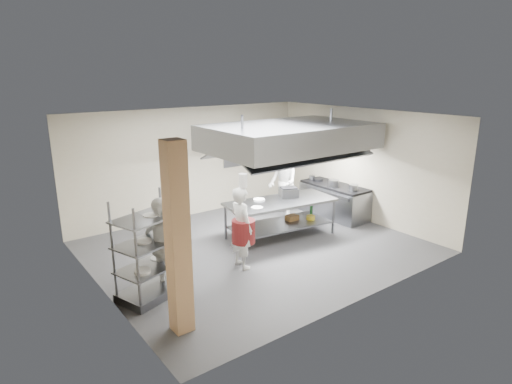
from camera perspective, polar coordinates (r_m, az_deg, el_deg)
floor at (r=9.95m, az=0.10°, el=-7.36°), size 7.00×7.00×0.00m
ceiling at (r=9.20m, az=0.10°, el=10.10°), size 7.00×7.00×0.00m
wall_back at (r=11.93m, az=-8.63°, el=3.93°), size 7.00×0.00×7.00m
wall_left at (r=7.95m, az=-20.50°, el=-2.87°), size 0.00×6.00×6.00m
wall_right at (r=11.85m, az=13.76°, el=3.57°), size 0.00×6.00×6.00m
column at (r=6.47m, az=-10.39°, el=-6.31°), size 0.30×0.30×3.00m
exhaust_hood at (r=10.40m, az=4.53°, el=7.37°), size 4.00×2.50×0.60m
hood_strip_a at (r=9.89m, az=0.56°, el=5.10°), size 1.60×0.12×0.04m
hood_strip_b at (r=11.06m, az=8.02°, el=6.08°), size 1.60×0.12×0.04m
wall_shelf at (r=12.74m, az=-1.13°, el=4.84°), size 1.50×0.28×0.04m
island at (r=10.46m, az=3.27°, el=-3.55°), size 2.79×1.45×0.91m
island_worktop at (r=10.33m, az=3.31°, el=-1.32°), size 2.79×1.45×0.06m
island_undershelf at (r=10.51m, az=3.26°, el=-4.34°), size 2.57×1.32×0.04m
pass_rack at (r=7.82m, az=-13.85°, el=-7.15°), size 1.39×1.07×1.84m
cooking_range at (r=12.12m, az=10.35°, el=-1.24°), size 0.80×2.00×0.84m
range_top at (r=12.00m, az=10.46°, el=0.82°), size 0.78×1.96×0.06m
chef_head at (r=8.70m, az=-1.97°, el=-4.78°), size 0.43×0.64×1.71m
chef_line at (r=11.79m, az=3.53°, el=1.16°), size 0.97×1.10×1.89m
chef_plating at (r=7.88m, az=-12.43°, el=-7.02°), size 0.69×1.14×1.81m
griddle at (r=10.65m, az=4.37°, el=-0.04°), size 0.53×0.48×0.21m
wicker_basket at (r=10.75m, az=4.81°, el=-3.42°), size 0.32×0.23×0.13m
stockpot at (r=11.75m, az=10.32°, el=1.15°), size 0.28×0.28×0.20m
plate_stack at (r=7.95m, az=-13.69°, el=-9.35°), size 0.28×0.28×0.05m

